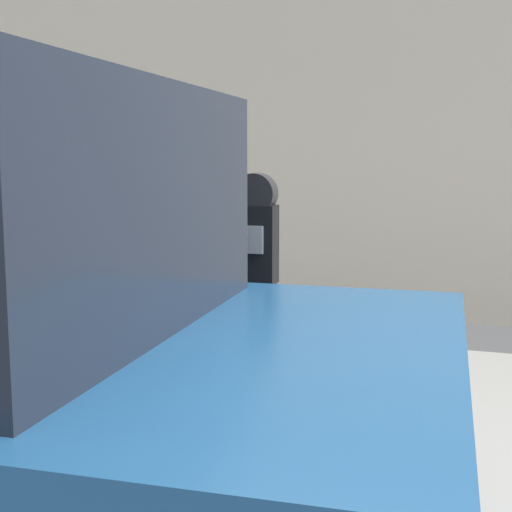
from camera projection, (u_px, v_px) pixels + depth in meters
sidewalk at (404, 414)px, 4.46m from camera, size 24.00×2.80×0.14m
parking_meter at (256, 276)px, 3.35m from camera, size 0.19×0.12×1.45m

